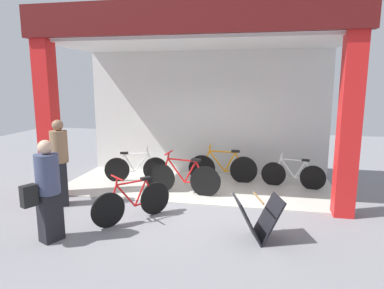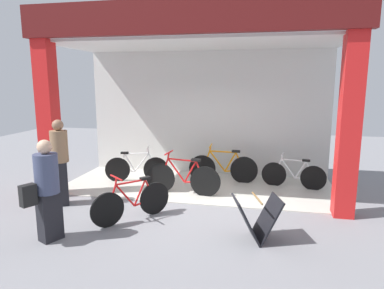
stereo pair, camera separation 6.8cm
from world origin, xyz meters
TOP-DOWN VIEW (x-y plane):
  - ground_plane at (0.00, 0.00)m, footprint 20.94×20.94m
  - shop_facade at (0.00, 1.47)m, footprint 6.67×2.90m
  - bicycle_inside_0 at (0.58, 1.73)m, footprint 1.74×0.48m
  - bicycle_inside_1 at (-1.59, 1.35)m, footprint 1.57×0.49m
  - bicycle_inside_2 at (2.28, 1.59)m, footprint 1.48×0.41m
  - bicycle_inside_3 at (-0.21, 0.60)m, footprint 1.75×0.48m
  - bicycle_parked_0 at (-0.78, -1.01)m, footprint 1.05×1.25m
  - sandwich_board_sign at (1.47, -1.36)m, footprint 0.85×0.74m
  - pedestrian_0 at (-1.78, -2.03)m, footprint 0.49×0.66m
  - pedestrian_1 at (-2.52, -0.50)m, footprint 0.55×0.67m

SIDE VIEW (x-z plane):
  - ground_plane at x=0.00m, z-range 0.00..0.00m
  - bicycle_inside_2 at x=2.28m, z-range -0.08..0.74m
  - bicycle_parked_0 at x=-0.78m, z-range -0.09..0.79m
  - bicycle_inside_1 at x=-1.59m, z-range -0.09..0.79m
  - sandwich_board_sign at x=1.47m, z-range 0.00..0.72m
  - bicycle_inside_0 at x=0.58m, z-range -0.10..0.86m
  - bicycle_inside_3 at x=-0.21m, z-range -0.10..0.87m
  - pedestrian_0 at x=-1.78m, z-range 0.03..1.67m
  - pedestrian_1 at x=-2.52m, z-range 0.04..1.81m
  - shop_facade at x=0.00m, z-range 0.18..4.21m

